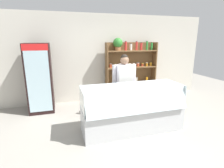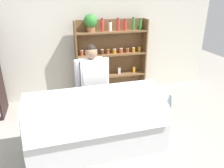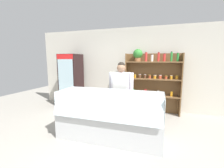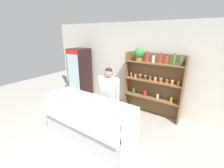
% 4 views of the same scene
% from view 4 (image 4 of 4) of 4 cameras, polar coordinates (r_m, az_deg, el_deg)
% --- Properties ---
extents(ground_plane, '(12.00, 12.00, 0.00)m').
position_cam_4_polar(ground_plane, '(3.75, -8.96, -20.77)').
color(ground_plane, gray).
extents(back_wall, '(6.80, 0.10, 2.70)m').
position_cam_4_polar(back_wall, '(4.92, 8.81, 6.59)').
color(back_wall, beige).
rests_on(back_wall, ground).
extents(drinks_fridge, '(0.64, 0.66, 1.85)m').
position_cam_4_polar(drinks_fridge, '(5.78, -12.08, 3.91)').
color(drinks_fridge, black).
rests_on(drinks_fridge, ground).
extents(shelving_unit, '(1.67, 0.30, 1.99)m').
position_cam_4_polar(shelving_unit, '(4.47, 14.69, 2.15)').
color(shelving_unit, brown).
rests_on(shelving_unit, ground).
extents(deli_display_case, '(2.16, 0.80, 1.01)m').
position_cam_4_polar(deli_display_case, '(3.64, -8.82, -15.97)').
color(deli_display_case, silver).
rests_on(deli_display_case, ground).
extents(shop_clerk, '(0.61, 0.25, 1.60)m').
position_cam_4_polar(shop_clerk, '(3.76, -1.32, -3.60)').
color(shop_clerk, '#383D51').
rests_on(shop_clerk, ground).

